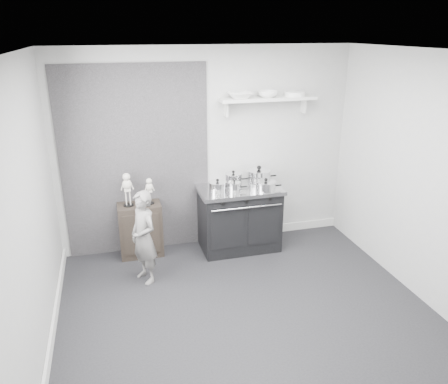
{
  "coord_description": "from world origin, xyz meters",
  "views": [
    {
      "loc": [
        -1.26,
        -3.77,
        2.89
      ],
      "look_at": [
        0.01,
        0.95,
        1.05
      ],
      "focal_mm": 35.0,
      "sensor_mm": 36.0,
      "label": 1
    }
  ],
  "objects": [
    {
      "name": "pot_front_center",
      "position": [
        0.25,
        1.34,
        0.96
      ],
      "size": [
        0.26,
        0.17,
        0.16
      ],
      "color": "silver",
      "rests_on": "stove"
    },
    {
      "name": "skeleton_full",
      "position": [
        -1.1,
        1.61,
        0.99
      ],
      "size": [
        0.14,
        0.09,
        0.51
      ],
      "primitive_type": null,
      "color": "beige",
      "rests_on": "side_cabinet"
    },
    {
      "name": "child",
      "position": [
        -0.97,
        0.94,
        0.57
      ],
      "size": [
        0.43,
        0.5,
        1.15
      ],
      "primitive_type": "imported",
      "rotation": [
        0.0,
        0.0,
        -1.11
      ],
      "color": "slate",
      "rests_on": "ground"
    },
    {
      "name": "bowl_small",
      "position": [
        0.8,
        1.67,
        2.08
      ],
      "size": [
        0.26,
        0.26,
        0.08
      ],
      "primitive_type": "imported",
      "color": "white",
      "rests_on": "wall_shelf"
    },
    {
      "name": "plate_stack",
      "position": [
        1.18,
        1.67,
        2.07
      ],
      "size": [
        0.27,
        0.27,
        0.06
      ],
      "primitive_type": "cylinder",
      "color": "white",
      "rests_on": "wall_shelf"
    },
    {
      "name": "skeleton_torso",
      "position": [
        -0.82,
        1.61,
        0.93
      ],
      "size": [
        0.11,
        0.07,
        0.4
      ],
      "primitive_type": null,
      "color": "beige",
      "rests_on": "side_cabinet"
    },
    {
      "name": "wall_shelf",
      "position": [
        0.8,
        1.68,
        2.01
      ],
      "size": [
        1.3,
        0.26,
        0.24
      ],
      "color": "silver",
      "rests_on": "room_shell"
    },
    {
      "name": "ground",
      "position": [
        0.0,
        0.0,
        0.0
      ],
      "size": [
        4.0,
        4.0,
        0.0
      ],
      "primitive_type": "plane",
      "color": "black",
      "rests_on": "ground"
    },
    {
      "name": "pot_back_left",
      "position": [
        0.31,
        1.59,
        0.97
      ],
      "size": [
        0.32,
        0.24,
        0.21
      ],
      "color": "silver",
      "rests_on": "stove"
    },
    {
      "name": "bowl_large",
      "position": [
        0.41,
        1.67,
        2.08
      ],
      "size": [
        0.32,
        0.32,
        0.08
      ],
      "primitive_type": "imported",
      "color": "white",
      "rests_on": "wall_shelf"
    },
    {
      "name": "pot_back_right",
      "position": [
        0.67,
        1.58,
        0.99
      ],
      "size": [
        0.42,
        0.34,
        0.25
      ],
      "color": "silver",
      "rests_on": "stove"
    },
    {
      "name": "pot_front_right",
      "position": [
        0.66,
        1.28,
        0.95
      ],
      "size": [
        0.35,
        0.26,
        0.17
      ],
      "color": "silver",
      "rests_on": "stove"
    },
    {
      "name": "stove",
      "position": [
        0.36,
        1.48,
        0.45
      ],
      "size": [
        1.11,
        0.69,
        0.89
      ],
      "color": "black",
      "rests_on": "ground"
    },
    {
      "name": "room_shell",
      "position": [
        -0.09,
        0.15,
        1.64
      ],
      "size": [
        4.02,
        3.62,
        2.71
      ],
      "color": "#AAAAA8",
      "rests_on": "ground"
    },
    {
      "name": "side_cabinet",
      "position": [
        -0.97,
        1.61,
        0.36
      ],
      "size": [
        0.56,
        0.33,
        0.73
      ],
      "primitive_type": "cube",
      "color": "black",
      "rests_on": "ground"
    },
    {
      "name": "pot_front_left",
      "position": [
        0.05,
        1.41,
        0.96
      ],
      "size": [
        0.32,
        0.24,
        0.17
      ],
      "color": "silver",
      "rests_on": "stove"
    }
  ]
}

